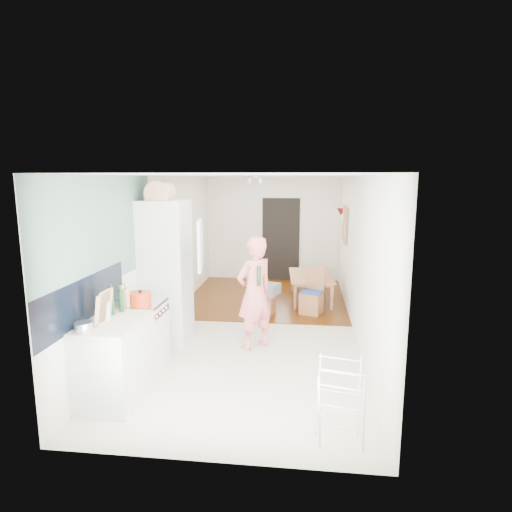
% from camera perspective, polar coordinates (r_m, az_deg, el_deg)
% --- Properties ---
extents(room_shell, '(3.20, 7.00, 2.50)m').
position_cam_1_polar(room_shell, '(6.95, 0.04, 0.29)').
color(room_shell, white).
rests_on(room_shell, ground).
extents(floor, '(3.20, 7.00, 0.01)m').
position_cam_1_polar(floor, '(7.28, 0.04, -9.45)').
color(floor, silver).
rests_on(floor, ground).
extents(wood_floor_overlay, '(3.20, 3.30, 0.01)m').
position_cam_1_polar(wood_floor_overlay, '(9.03, 1.39, -5.48)').
color(wood_floor_overlay, '#5F2A07').
rests_on(wood_floor_overlay, room_shell).
extents(sage_wall_panel, '(0.02, 3.00, 1.30)m').
position_cam_1_polar(sage_wall_panel, '(5.39, -19.59, 3.23)').
color(sage_wall_panel, gray).
rests_on(sage_wall_panel, room_shell).
extents(tile_splashback, '(0.02, 1.90, 0.50)m').
position_cam_1_polar(tile_splashback, '(5.04, -21.80, -5.49)').
color(tile_splashback, black).
rests_on(tile_splashback, room_shell).
extents(doorway_recess, '(0.90, 0.04, 2.00)m').
position_cam_1_polar(doorway_recess, '(10.40, 3.34, 2.21)').
color(doorway_recess, black).
rests_on(doorway_recess, room_shell).
extents(base_cabinet, '(0.60, 0.90, 0.86)m').
position_cam_1_polar(base_cabinet, '(5.15, -18.38, -13.43)').
color(base_cabinet, silver).
rests_on(base_cabinet, room_shell).
extents(worktop, '(0.62, 0.92, 0.06)m').
position_cam_1_polar(worktop, '(4.99, -18.68, -8.58)').
color(worktop, beige).
rests_on(worktop, room_shell).
extents(range_cooker, '(0.60, 0.60, 0.88)m').
position_cam_1_polar(range_cooker, '(5.78, -15.23, -10.50)').
color(range_cooker, silver).
rests_on(range_cooker, room_shell).
extents(cooker_top, '(0.60, 0.60, 0.04)m').
position_cam_1_polar(cooker_top, '(5.64, -15.45, -6.12)').
color(cooker_top, silver).
rests_on(cooker_top, room_shell).
extents(fridge_housing, '(0.66, 0.66, 2.15)m').
position_cam_1_polar(fridge_housing, '(6.51, -11.94, -2.19)').
color(fridge_housing, silver).
rests_on(fridge_housing, room_shell).
extents(fridge_door, '(0.14, 0.56, 0.70)m').
position_cam_1_polar(fridge_door, '(5.97, -7.46, 1.46)').
color(fridge_door, silver).
rests_on(fridge_door, room_shell).
extents(fridge_interior, '(0.02, 0.52, 0.66)m').
position_cam_1_polar(fridge_interior, '(6.34, -9.44, 1.92)').
color(fridge_interior, white).
rests_on(fridge_interior, room_shell).
extents(pinboard, '(0.03, 0.90, 0.70)m').
position_cam_1_polar(pinboard, '(8.79, 11.81, 4.14)').
color(pinboard, tan).
rests_on(pinboard, room_shell).
extents(pinboard_frame, '(0.00, 0.94, 0.74)m').
position_cam_1_polar(pinboard_frame, '(8.78, 11.71, 4.14)').
color(pinboard_frame, '#A27045').
rests_on(pinboard_frame, room_shell).
extents(wall_sconce, '(0.18, 0.18, 0.16)m').
position_cam_1_polar(wall_sconce, '(9.41, 11.26, 5.77)').
color(wall_sconce, maroon).
rests_on(wall_sconce, room_shell).
extents(person, '(0.84, 0.83, 1.95)m').
position_cam_1_polar(person, '(6.16, -0.18, -3.63)').
color(person, '#EF7275').
rests_on(person, floor).
extents(dining_table, '(0.80, 1.33, 0.45)m').
position_cam_1_polar(dining_table, '(8.81, 7.47, -4.49)').
color(dining_table, '#A27045').
rests_on(dining_table, floor).
extents(dining_chair, '(0.46, 0.46, 0.86)m').
position_cam_1_polar(dining_chair, '(7.90, 7.42, -4.69)').
color(dining_chair, '#A27045').
rests_on(dining_chair, floor).
extents(stool, '(0.35, 0.35, 0.38)m').
position_cam_1_polar(stool, '(7.90, 1.34, -6.39)').
color(stool, '#A27045').
rests_on(stool, floor).
extents(grey_drape, '(0.54, 0.54, 0.19)m').
position_cam_1_polar(grey_drape, '(7.79, 1.37, -4.45)').
color(grey_drape, gray).
rests_on(grey_drape, stool).
extents(drying_rack, '(0.48, 0.45, 0.80)m').
position_cam_1_polar(drying_rack, '(4.26, 11.14, -18.77)').
color(drying_rack, silver).
rests_on(drying_rack, floor).
extents(bread_bin, '(0.44, 0.43, 0.20)m').
position_cam_1_polar(bread_bin, '(6.28, -12.63, 8.15)').
color(bread_bin, tan).
rests_on(bread_bin, fridge_housing).
extents(red_casserole, '(0.27, 0.27, 0.16)m').
position_cam_1_polar(red_casserole, '(5.49, -15.15, -5.49)').
color(red_casserole, red).
rests_on(red_casserole, cooker_top).
extents(steel_pan, '(0.22, 0.22, 0.09)m').
position_cam_1_polar(steel_pan, '(4.76, -22.00, -8.72)').
color(steel_pan, silver).
rests_on(steel_pan, worktop).
extents(held_bottle, '(0.06, 0.06, 0.28)m').
position_cam_1_polar(held_bottle, '(5.96, 0.38, -2.68)').
color(held_bottle, '#15411B').
rests_on(held_bottle, person).
extents(bottle_a, '(0.07, 0.07, 0.29)m').
position_cam_1_polar(bottle_a, '(5.18, -18.72, -5.85)').
color(bottle_a, '#15411B').
rests_on(bottle_a, worktop).
extents(bottle_b, '(0.07, 0.07, 0.25)m').
position_cam_1_polar(bottle_b, '(5.26, -17.54, -5.78)').
color(bottle_b, '#15411B').
rests_on(bottle_b, worktop).
extents(bottle_c, '(0.11, 0.11, 0.21)m').
position_cam_1_polar(bottle_c, '(5.02, -19.35, -6.89)').
color(bottle_c, silver).
rests_on(bottle_c, worktop).
extents(pepper_mill_front, '(0.08, 0.08, 0.24)m').
position_cam_1_polar(pepper_mill_front, '(5.42, -16.81, -5.32)').
color(pepper_mill_front, tan).
rests_on(pepper_mill_front, worktop).
extents(pepper_mill_back, '(0.07, 0.07, 0.22)m').
position_cam_1_polar(pepper_mill_back, '(5.41, -17.47, -5.50)').
color(pepper_mill_back, tan).
rests_on(pepper_mill_back, worktop).
extents(chopping_boards, '(0.09, 0.26, 0.36)m').
position_cam_1_polar(chopping_boards, '(4.91, -19.64, -6.39)').
color(chopping_boards, tan).
rests_on(chopping_boards, worktop).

